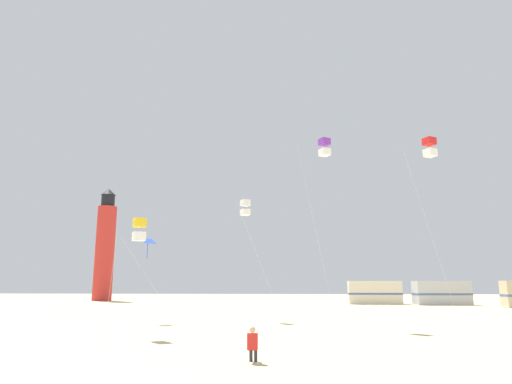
# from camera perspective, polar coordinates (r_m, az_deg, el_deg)

# --- Properties ---
(kite_flyer_standing) EXTENTS (0.34, 0.51, 1.16)m
(kite_flyer_standing) POSITION_cam_1_polar(r_m,az_deg,el_deg) (15.59, -0.42, -18.62)
(kite_flyer_standing) COLOR red
(kite_flyer_standing) RESTS_ON ground
(kite_diamond_blue) EXTENTS (3.43, 3.08, 5.58)m
(kite_diamond_blue) POSITION_cam_1_polar(r_m,az_deg,el_deg) (31.65, -13.53, -6.37)
(kite_diamond_blue) COLOR silver
(kite_diamond_blue) RESTS_ON ground
(kite_box_violet) EXTENTS (2.16, 2.16, 11.82)m
(kite_box_violet) POSITION_cam_1_polar(r_m,az_deg,el_deg) (29.78, 8.67, 5.59)
(kite_box_violet) COLOR silver
(kite_box_violet) RESTS_ON ground
(kite_box_white) EXTENTS (3.06, 3.06, 8.62)m
(kite_box_white) POSITION_cam_1_polar(r_m,az_deg,el_deg) (33.36, -1.36, -2.01)
(kite_box_white) COLOR silver
(kite_box_white) RESTS_ON ground
(kite_box_gold) EXTENTS (1.89, 2.40, 5.79)m
(kite_box_gold) POSITION_cam_1_polar(r_m,az_deg,el_deg) (23.64, -14.57, -4.63)
(kite_box_gold) COLOR silver
(kite_box_gold) RESTS_ON ground
(kite_box_scarlet) EXTENTS (2.14, 2.14, 11.09)m
(kite_box_scarlet) POSITION_cam_1_polar(r_m,az_deg,el_deg) (28.91, 21.13, 5.27)
(kite_box_scarlet) COLOR silver
(kite_box_scarlet) RESTS_ON ground
(lighthouse_distant) EXTENTS (2.80, 2.80, 16.80)m
(lighthouse_distant) POSITION_cam_1_polar(r_m,az_deg,el_deg) (71.72, -18.58, -6.64)
(lighthouse_distant) COLOR red
(lighthouse_distant) RESTS_ON ground
(rv_van_cream) EXTENTS (6.57, 2.71, 2.80)m
(rv_van_cream) POSITION_cam_1_polar(r_m,az_deg,el_deg) (58.98, 14.78, -12.22)
(rv_van_cream) COLOR beige
(rv_van_cream) RESTS_ON ground
(rv_van_silver) EXTENTS (6.58, 2.75, 2.80)m
(rv_van_silver) POSITION_cam_1_polar(r_m,az_deg,el_deg) (59.37, 22.44, -11.73)
(rv_van_silver) COLOR #B7BABF
(rv_van_silver) RESTS_ON ground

